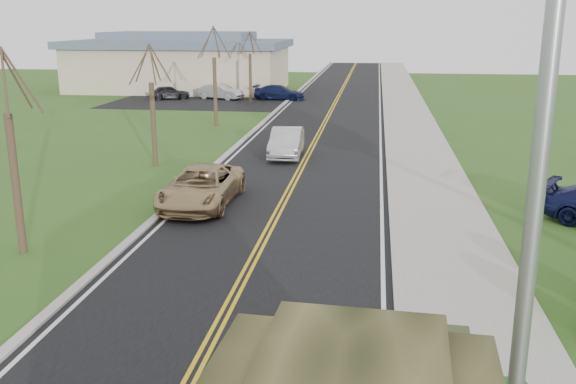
# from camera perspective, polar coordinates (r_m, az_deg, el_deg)

# --- Properties ---
(road) EXTENTS (8.00, 120.00, 0.01)m
(road) POSITION_cam_1_polar(r_m,az_deg,el_deg) (47.56, 3.64, 6.83)
(road) COLOR black
(road) RESTS_ON ground
(curb_right) EXTENTS (0.30, 120.00, 0.12)m
(curb_right) POSITION_cam_1_polar(r_m,az_deg,el_deg) (47.44, 8.68, 6.74)
(curb_right) COLOR #9E998E
(curb_right) RESTS_ON ground
(sidewalk_right) EXTENTS (3.20, 120.00, 0.10)m
(sidewalk_right) POSITION_cam_1_polar(r_m,az_deg,el_deg) (47.50, 10.80, 6.64)
(sidewalk_right) COLOR #9E998E
(sidewalk_right) RESTS_ON ground
(curb_left) EXTENTS (0.30, 120.00, 0.10)m
(curb_left) POSITION_cam_1_polar(r_m,az_deg,el_deg) (48.03, -1.34, 6.99)
(curb_left) COLOR #9E998E
(curb_left) RESTS_ON ground
(street_light) EXTENTS (1.65, 0.22, 8.00)m
(street_light) POSITION_cam_1_polar(r_m,az_deg,el_deg) (7.04, 19.87, -5.35)
(street_light) COLOR gray
(street_light) RESTS_ON ground
(bare_tree_a) EXTENTS (1.93, 2.26, 6.08)m
(bare_tree_a) POSITION_cam_1_polar(r_m,az_deg,el_deg) (20.31, -23.19, 2.03)
(bare_tree_a) COLOR #38281C
(bare_tree_a) RESTS_ON ground
(bare_tree_b) EXTENTS (1.83, 2.14, 5.73)m
(bare_tree_b) POSITION_cam_1_polar(r_m,az_deg,el_deg) (31.06, -11.92, 6.77)
(bare_tree_b) COLOR #38281C
(bare_tree_b) RESTS_ON ground
(bare_tree_c) EXTENTS (2.04, 2.39, 6.42)m
(bare_tree_c) POSITION_cam_1_polar(r_m,az_deg,el_deg) (42.44, -6.52, 9.54)
(bare_tree_c) COLOR #38281C
(bare_tree_c) RESTS_ON ground
(bare_tree_d) EXTENTS (1.88, 2.20, 5.91)m
(bare_tree_d) POSITION_cam_1_polar(r_m,az_deg,el_deg) (54.13, -3.37, 10.54)
(bare_tree_d) COLOR #38281C
(bare_tree_d) RESTS_ON ground
(commercial_building) EXTENTS (25.50, 21.50, 5.65)m
(commercial_building) POSITION_cam_1_polar(r_m,az_deg,el_deg) (65.97, -9.50, 11.29)
(commercial_building) COLOR tan
(commercial_building) RESTS_ON ground
(suv_champagne) EXTENTS (2.51, 5.25, 1.45)m
(suv_champagne) POSITION_cam_1_polar(r_m,az_deg,el_deg) (24.29, -7.72, 0.48)
(suv_champagne) COLOR tan
(suv_champagne) RESTS_ON ground
(sedan_silver) EXTENTS (1.70, 4.43, 1.44)m
(sedan_silver) POSITION_cam_1_polar(r_m,az_deg,el_deg) (32.83, -0.14, 4.42)
(sedan_silver) COLOR #BABABF
(sedan_silver) RESTS_ON ground
(lot_car_dark) EXTENTS (3.86, 2.65, 1.22)m
(lot_car_dark) POSITION_cam_1_polar(r_m,az_deg,el_deg) (57.95, -10.52, 8.69)
(lot_car_dark) COLOR black
(lot_car_dark) RESTS_ON ground
(lot_car_silver) EXTENTS (4.39, 2.65, 1.36)m
(lot_car_silver) POSITION_cam_1_polar(r_m,az_deg,el_deg) (57.46, -6.07, 8.88)
(lot_car_silver) COLOR #BBBBC0
(lot_car_silver) RESTS_ON ground
(lot_car_navy) EXTENTS (4.55, 2.12, 1.28)m
(lot_car_navy) POSITION_cam_1_polar(r_m,az_deg,el_deg) (56.74, -0.78, 8.84)
(lot_car_navy) COLOR #0F1538
(lot_car_navy) RESTS_ON ground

